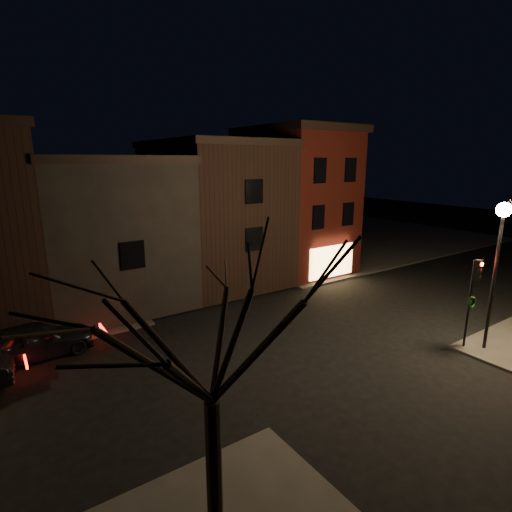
# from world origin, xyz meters

# --- Properties ---
(ground) EXTENTS (120.00, 120.00, 0.00)m
(ground) POSITION_xyz_m (0.00, 0.00, 0.00)
(ground) COLOR black
(ground) RESTS_ON ground
(sidewalk_far_right) EXTENTS (30.00, 30.00, 0.12)m
(sidewalk_far_right) POSITION_xyz_m (20.00, 20.00, 0.06)
(sidewalk_far_right) COLOR #2D2B28
(sidewalk_far_right) RESTS_ON ground
(corner_building) EXTENTS (6.50, 8.50, 10.50)m
(corner_building) POSITION_xyz_m (8.00, 9.47, 5.40)
(corner_building) COLOR #50140E
(corner_building) RESTS_ON ground
(row_building_a) EXTENTS (7.30, 10.30, 9.40)m
(row_building_a) POSITION_xyz_m (1.50, 10.50, 4.83)
(row_building_a) COLOR black
(row_building_a) RESTS_ON ground
(row_building_b) EXTENTS (7.80, 10.30, 8.40)m
(row_building_b) POSITION_xyz_m (-5.75, 10.50, 4.33)
(row_building_b) COLOR black
(row_building_b) RESTS_ON ground
(street_lamp_near) EXTENTS (0.60, 0.60, 6.48)m
(street_lamp_near) POSITION_xyz_m (6.20, -6.00, 5.18)
(street_lamp_near) COLOR black
(street_lamp_near) RESTS_ON sidewalk_near_right
(traffic_signal) EXTENTS (0.58, 0.38, 4.05)m
(traffic_signal) POSITION_xyz_m (5.60, -5.51, 2.81)
(traffic_signal) COLOR black
(traffic_signal) RESTS_ON sidewalk_near_right
(bare_tree_left) EXTENTS (5.60, 5.60, 7.50)m
(bare_tree_left) POSITION_xyz_m (-8.00, -7.00, 5.43)
(bare_tree_left) COLOR black
(bare_tree_left) RESTS_ON sidewalk_near_left
(parked_car_a) EXTENTS (4.83, 2.23, 1.60)m
(parked_car_a) POSITION_xyz_m (-10.47, 4.48, 0.80)
(parked_car_a) COLOR black
(parked_car_a) RESTS_ON ground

